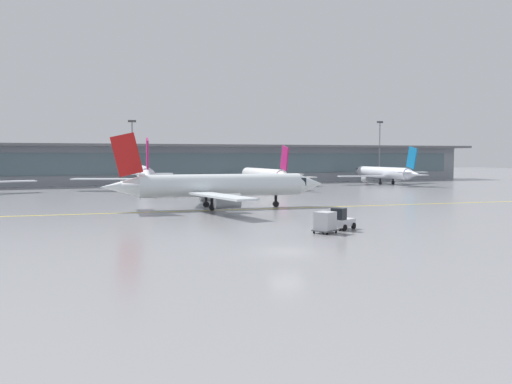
# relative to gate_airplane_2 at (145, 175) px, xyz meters

# --- Properties ---
(ground_plane) EXTENTS (400.00, 400.00, 0.00)m
(ground_plane) POSITION_rel_gate_airplane_2_xyz_m (0.90, -72.55, -3.06)
(ground_plane) COLOR gray
(taxiway_centreline_stripe) EXTENTS (109.84, 6.59, 0.01)m
(taxiway_centreline_stripe) POSITION_rel_gate_airplane_2_xyz_m (4.76, -43.07, -3.05)
(taxiway_centreline_stripe) COLOR yellow
(taxiway_centreline_stripe) RESTS_ON ground_plane
(terminal_concourse) EXTENTS (188.09, 11.00, 9.60)m
(terminal_concourse) POSITION_rel_gate_airplane_2_xyz_m (0.90, 21.59, 1.86)
(terminal_concourse) COLOR #8C939E
(terminal_concourse) RESTS_ON ground_plane
(gate_airplane_2) EXTENTS (28.52, 30.79, 10.19)m
(gate_airplane_2) POSITION_rel_gate_airplane_2_xyz_m (0.00, 0.00, 0.00)
(gate_airplane_2) COLOR white
(gate_airplane_2) RESTS_ON ground_plane
(gate_airplane_3) EXTENTS (25.13, 27.02, 8.95)m
(gate_airplane_3) POSITION_rel_gate_airplane_2_xyz_m (25.29, -1.16, -0.37)
(gate_airplane_3) COLOR white
(gate_airplane_3) RESTS_ON ground_plane
(gate_airplane_4) EXTENTS (25.13, 26.97, 8.95)m
(gate_airplane_4) POSITION_rel_gate_airplane_2_xyz_m (57.15, 1.55, -0.37)
(gate_airplane_4) COLOR silver
(gate_airplane_4) RESTS_ON ground_plane
(taxiing_regional_jet) EXTENTS (29.87, 27.74, 9.89)m
(taxiing_regional_jet) POSITION_rel_gate_airplane_2_xyz_m (4.38, -41.05, -0.09)
(taxiing_regional_jet) COLOR white
(taxiing_regional_jet) RESTS_ON ground_plane
(baggage_tug) EXTENTS (2.95, 2.58, 2.10)m
(baggage_tug) POSITION_rel_gate_airplane_2_xyz_m (10.20, -63.74, -2.16)
(baggage_tug) COLOR silver
(baggage_tug) RESTS_ON ground_plane
(cargo_dolly_lead) EXTENTS (2.63, 2.46, 1.94)m
(cargo_dolly_lead) POSITION_rel_gate_airplane_2_xyz_m (7.71, -65.25, -2.00)
(cargo_dolly_lead) COLOR #595B60
(cargo_dolly_lead) RESTS_ON ground_plane
(apron_light_mast_1) EXTENTS (1.80, 0.36, 14.96)m
(apron_light_mast_1) POSITION_rel_gate_airplane_2_xyz_m (-0.77, 15.08, 5.11)
(apron_light_mast_1) COLOR gray
(apron_light_mast_1) RESTS_ON ground_plane
(apron_light_mast_2) EXTENTS (1.80, 0.36, 16.09)m
(apron_light_mast_2) POSITION_rel_gate_airplane_2_xyz_m (64.52, 15.18, 5.68)
(apron_light_mast_2) COLOR gray
(apron_light_mast_2) RESTS_ON ground_plane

